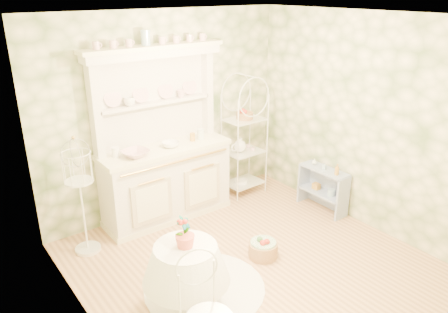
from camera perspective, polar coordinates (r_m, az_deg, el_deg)
floor at (r=5.16m, az=3.42°, el=-13.64°), size 3.60×3.60×0.00m
ceiling at (r=4.23m, az=4.26°, el=17.84°), size 3.60×3.60×0.00m
wall_left at (r=3.71m, az=-18.04°, el=-5.51°), size 3.60×3.60×0.00m
wall_right at (r=5.80m, az=17.53°, el=4.30°), size 3.60×3.60×0.00m
wall_back at (r=5.93m, az=-7.58°, el=5.49°), size 3.60×3.60×0.00m
wall_front at (r=3.49m, az=23.49°, el=-8.06°), size 3.60×3.60×0.00m
kitchen_dresser at (r=5.66m, az=-7.83°, el=2.54°), size 1.87×0.61×2.29m
bakers_rack at (r=6.43m, az=2.66°, el=2.37°), size 0.55×0.40×1.72m
side_shelf at (r=6.27m, az=12.76°, el=-4.33°), size 0.28×0.69×0.58m
round_table at (r=4.36m, az=-4.90°, el=-16.01°), size 0.76×0.76×0.63m
birdcage_stand at (r=5.28m, az=-18.10°, el=-5.47°), size 0.34×0.34×1.34m
floor_basket at (r=5.20m, az=5.13°, el=-11.78°), size 0.41×0.41×0.24m
lace_rug at (r=4.79m, az=-2.54°, el=-16.73°), size 1.67×1.67×0.01m
bowl_floral at (r=5.45m, az=-11.47°, el=0.08°), size 0.39×0.39×0.08m
bowl_white at (r=5.69m, az=-6.98°, el=1.32°), size 0.24×0.24×0.07m
cup_left at (r=5.51m, az=-12.23°, el=6.77°), size 0.16×0.16×0.11m
cup_right at (r=5.84m, az=-5.60°, el=7.97°), size 0.11×0.11×0.10m
potted_geranium at (r=4.09m, az=-5.24°, el=-9.80°), size 0.18×0.15×0.29m
bottle_amber at (r=5.96m, az=14.52°, el=-1.76°), size 0.07×0.07×0.16m
bottle_blue at (r=6.10m, az=12.94°, el=-1.35°), size 0.06×0.06×0.10m
bottle_glass at (r=6.25m, az=11.71°, el=-0.74°), size 0.07×0.07×0.09m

